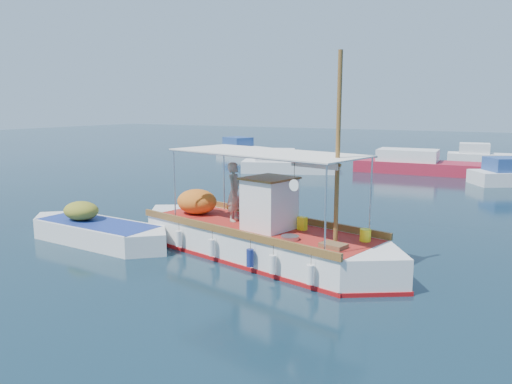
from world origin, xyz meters
The scene contains 7 objects.
ground centered at (0.00, 0.00, 0.00)m, with size 160.00×160.00×0.00m, color black.
fishing_caique centered at (-0.12, -0.71, 0.55)m, with size 9.97×4.35×6.23m.
dinghy centered at (-5.61, -2.04, 0.32)m, with size 6.27×2.02×1.53m.
bg_boat_nw centered at (-7.68, 17.34, 0.49)m, with size 6.89×4.62×1.80m.
bg_boat_n centered at (0.89, 21.45, 0.49)m, with size 10.06×3.38×1.80m.
bg_boat_far_w centered at (-16.69, 26.58, 0.49)m, with size 6.49×4.62×1.80m.
bg_boat_far_n centered at (3.84, 29.71, 0.49)m, with size 5.82×2.60×1.80m.
Camera 1 is at (7.20, -13.88, 4.64)m, focal length 35.00 mm.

